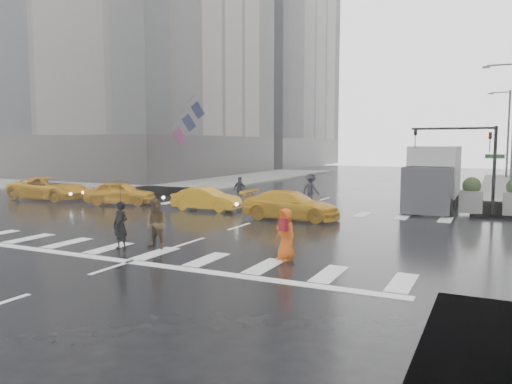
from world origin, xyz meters
The scene contains 21 objects.
ground centered at (0.00, 0.00, 0.00)m, with size 120.00×120.00×0.00m, color black.
sidewalk_nw centered at (-19.50, 17.50, 0.07)m, with size 35.00×35.00×0.15m, color gray.
building_nw centered at (-29.00, 27.00, 17.25)m, with size 26.05×26.05×38.00m.
building_nw_far centered at (-29.00, 56.00, 20.19)m, with size 26.05×26.05×44.00m.
road_markings centered at (0.00, 0.00, 0.01)m, with size 18.00×48.00×0.01m, color silver, non-canonical shape.
traffic_signal_pole centered at (9.01, 8.01, 3.22)m, with size 4.45×0.42×4.50m.
street_lamp_near centered at (10.87, 18.00, 4.95)m, with size 2.15×0.22×9.00m.
street_lamp_far centered at (10.87, 38.00, 4.95)m, with size 2.15×0.22×9.00m.
planter_west centered at (7.00, 8.20, 0.98)m, with size 1.10×1.10×1.80m.
planter_mid centered at (9.00, 8.20, 0.98)m, with size 1.10×1.10×1.80m.
flag_cluster centered at (-15.08, 18.50, 5.64)m, with size 2.87×3.06×4.69m.
pedestrian_black centered at (-1.51, -5.94, 1.61)m, with size 1.00×1.02×2.43m.
pedestrian_brown centered at (-0.40, -5.40, 0.88)m, with size 0.85×0.67×1.76m, color #4C371B.
pedestrian_orange centered at (4.25, -4.99, 0.83)m, with size 0.95×0.82×1.64m.
pedestrian_far_a centered at (-4.04, 7.76, 0.80)m, with size 0.94×0.57×1.60m, color black.
pedestrian_far_b centered at (0.13, 8.96, 0.91)m, with size 1.18×0.65×1.83m, color black.
taxi_front centered at (-10.05, 3.84, 0.71)m, with size 1.67×4.14×1.41m, color orange.
taxi_mid centered at (-4.06, 3.86, 0.63)m, with size 1.33×3.80×1.25m, color orange.
taxi_rear centered at (1.28, 2.90, 0.69)m, with size 1.94×4.21×1.38m, color orange.
taxi_far centered at (-15.87, 3.76, 0.74)m, with size 2.46×4.73×1.48m, color orange.
box_truck centered at (6.96, 9.67, 1.86)m, with size 2.46×6.55×3.48m.
Camera 1 is at (10.12, -19.22, 3.67)m, focal length 35.00 mm.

